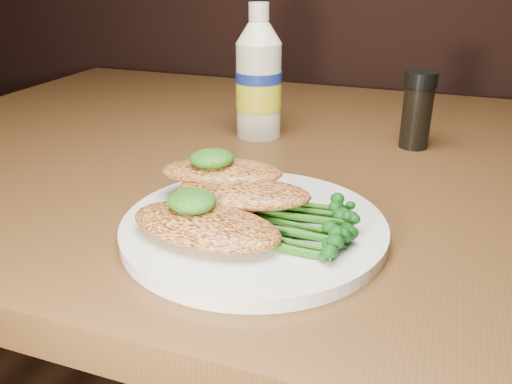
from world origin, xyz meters
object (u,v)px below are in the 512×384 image
(dining_table, at_px, (291,371))
(pepper_grinder, at_px, (417,110))
(mayo_bottle, at_px, (259,72))
(plate, at_px, (254,227))

(dining_table, xyz_separation_m, pepper_grinder, (0.14, 0.07, 0.43))
(dining_table, xyz_separation_m, mayo_bottle, (-0.07, 0.05, 0.47))
(mayo_bottle, xyz_separation_m, pepper_grinder, (0.21, 0.02, -0.04))
(dining_table, distance_m, pepper_grinder, 0.45)
(plate, height_order, mayo_bottle, mayo_bottle)
(dining_table, distance_m, plate, 0.45)
(plate, distance_m, mayo_bottle, 0.31)
(plate, xyz_separation_m, mayo_bottle, (-0.09, 0.28, 0.08))
(dining_table, bearing_deg, pepper_grinder, 26.90)
(dining_table, relative_size, mayo_bottle, 6.63)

